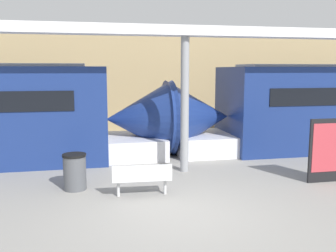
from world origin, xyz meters
The scene contains 7 objects.
ground_plane centered at (0.00, 0.00, 0.00)m, with size 60.00×60.00×0.00m, color gray.
station_wall centered at (0.00, 10.23, 2.50)m, with size 56.00×0.20×5.00m, color tan.
bench_near centered at (-0.65, 1.18, 0.48)m, with size 1.43×0.52×0.79m.
trash_bin centered at (-2.24, 2.04, 0.46)m, with size 0.59×0.59×0.92m.
poster_board centered at (4.31, 1.33, 0.87)m, with size 0.96×0.07×1.72m.
support_column_near centered at (0.89, 3.16, 1.97)m, with size 0.24×0.24×3.95m, color gray.
canopy_beam centered at (0.89, 3.16, 4.09)m, with size 28.00×0.60×0.28m, color silver.
Camera 1 is at (-1.80, -7.38, 3.00)m, focal length 40.00 mm.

